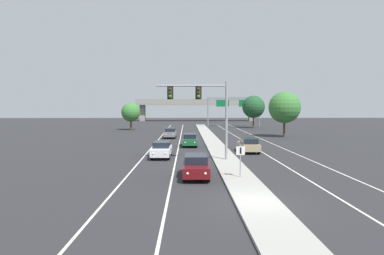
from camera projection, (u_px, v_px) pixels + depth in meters
The scene contains 18 objects.
ground_plane at pixel (258, 204), 16.88m from camera, with size 260.00×260.00×0.00m, color #28282B.
median_island at pixel (221, 153), 34.84m from camera, with size 2.40×110.00×0.15m, color #9E9B93.
lane_stripe_oncoming_center at pixel (179, 146), 41.76m from camera, with size 0.14×100.00×0.01m, color silver.
lane_stripe_receding_center at pixel (252, 146), 41.91m from camera, with size 0.14×100.00×0.01m, color silver.
edge_stripe_left at pixel (153, 146), 41.70m from camera, with size 0.14×100.00×0.01m, color silver.
edge_stripe_right at pixel (277, 146), 41.96m from camera, with size 0.14×100.00×0.01m, color silver.
overhead_signal_mast at pixel (204, 104), 29.98m from camera, with size 6.59×0.44×7.20m.
median_sign_post at pixel (240, 157), 22.59m from camera, with size 0.60×0.10×2.20m.
car_oncoming_darkred at pixel (196, 166), 23.30m from camera, with size 1.88×4.49×1.58m.
car_oncoming_white at pixel (162, 149), 32.33m from camera, with size 1.89×4.50×1.58m.
car_oncoming_green at pixel (190, 140), 41.55m from camera, with size 1.85×4.48×1.58m.
car_oncoming_grey at pixel (170, 133), 52.68m from camera, with size 1.86×4.49×1.58m.
car_receding_tan at pixel (249, 145), 36.03m from camera, with size 1.86×4.49×1.58m.
highway_sign_gantry at pixel (234, 102), 82.18m from camera, with size 13.28×0.42×7.50m.
overpass_bridge at pixel (197, 105), 114.79m from camera, with size 42.40×6.40×7.65m.
tree_far_right_b at pixel (254, 107), 76.76m from camera, with size 5.28×5.28×7.64m.
tree_far_left_b at pixel (131, 112), 70.16m from camera, with size 4.06×4.06×5.87m.
tree_far_right_c at pixel (285, 107), 53.85m from camera, with size 5.20×5.20×7.52m.
Camera 1 is at (-3.66, -16.54, 5.03)m, focal length 30.59 mm.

